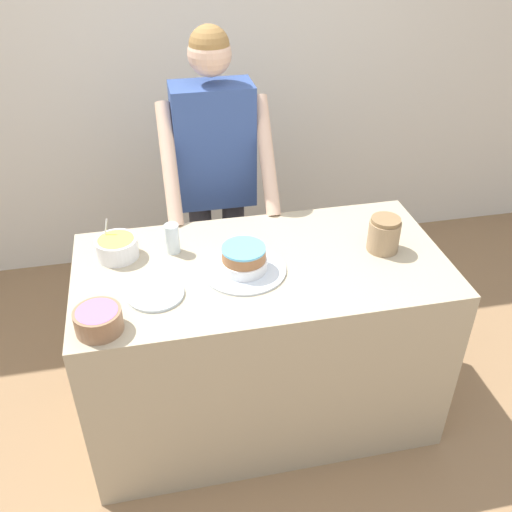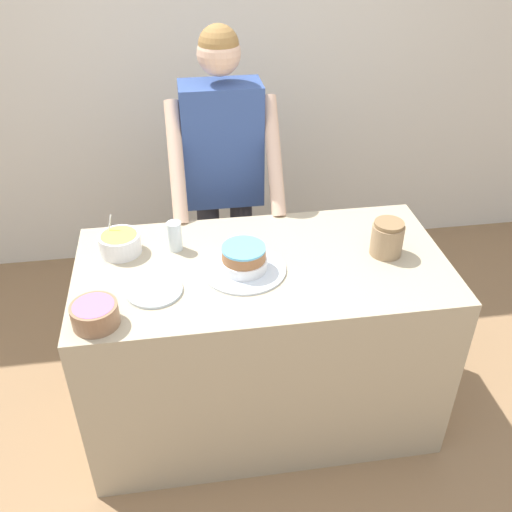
{
  "view_description": "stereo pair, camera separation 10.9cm",
  "coord_description": "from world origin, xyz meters",
  "px_view_note": "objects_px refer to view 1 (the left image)",
  "views": [
    {
      "loc": [
        -0.43,
        -1.54,
        2.29
      ],
      "look_at": [
        -0.03,
        0.36,
        0.97
      ],
      "focal_mm": 40.0,
      "sensor_mm": 36.0,
      "label": 1
    },
    {
      "loc": [
        -0.32,
        -1.56,
        2.29
      ],
      "look_at": [
        -0.03,
        0.36,
        0.97
      ],
      "focal_mm": 40.0,
      "sensor_mm": 36.0,
      "label": 2
    }
  ],
  "objects_px": {
    "frosting_bowl_yellow": "(117,247)",
    "stoneware_jar": "(384,234)",
    "cake": "(244,261)",
    "ceramic_plate": "(156,294)",
    "drinking_glass": "(172,238)",
    "person_baker": "(215,164)",
    "frosting_bowl_purple": "(98,320)"
  },
  "relations": [
    {
      "from": "frosting_bowl_purple",
      "to": "ceramic_plate",
      "type": "height_order",
      "value": "frosting_bowl_purple"
    },
    {
      "from": "stoneware_jar",
      "to": "ceramic_plate",
      "type": "bearing_deg",
      "value": -172.74
    },
    {
      "from": "person_baker",
      "to": "frosting_bowl_yellow",
      "type": "bearing_deg",
      "value": -133.07
    },
    {
      "from": "person_baker",
      "to": "stoneware_jar",
      "type": "relative_size",
      "value": 10.92
    },
    {
      "from": "cake",
      "to": "ceramic_plate",
      "type": "height_order",
      "value": "cake"
    },
    {
      "from": "ceramic_plate",
      "to": "frosting_bowl_yellow",
      "type": "bearing_deg",
      "value": 114.81
    },
    {
      "from": "frosting_bowl_yellow",
      "to": "ceramic_plate",
      "type": "bearing_deg",
      "value": -65.19
    },
    {
      "from": "person_baker",
      "to": "ceramic_plate",
      "type": "relative_size",
      "value": 7.64
    },
    {
      "from": "stoneware_jar",
      "to": "frosting_bowl_yellow",
      "type": "bearing_deg",
      "value": 170.99
    },
    {
      "from": "person_baker",
      "to": "drinking_glass",
      "type": "xyz_separation_m",
      "value": [
        -0.27,
        -0.55,
        -0.07
      ]
    },
    {
      "from": "person_baker",
      "to": "ceramic_plate",
      "type": "xyz_separation_m",
      "value": [
        -0.37,
        -0.85,
        -0.13
      ]
    },
    {
      "from": "person_baker",
      "to": "drinking_glass",
      "type": "distance_m",
      "value": 0.62
    },
    {
      "from": "ceramic_plate",
      "to": "stoneware_jar",
      "type": "xyz_separation_m",
      "value": [
        1.0,
        0.13,
        0.07
      ]
    },
    {
      "from": "person_baker",
      "to": "frosting_bowl_purple",
      "type": "relative_size",
      "value": 9.83
    },
    {
      "from": "person_baker",
      "to": "cake",
      "type": "height_order",
      "value": "person_baker"
    },
    {
      "from": "frosting_bowl_purple",
      "to": "ceramic_plate",
      "type": "relative_size",
      "value": 0.78
    },
    {
      "from": "person_baker",
      "to": "stoneware_jar",
      "type": "xyz_separation_m",
      "value": [
        0.63,
        -0.72,
        -0.06
      ]
    },
    {
      "from": "frosting_bowl_purple",
      "to": "frosting_bowl_yellow",
      "type": "xyz_separation_m",
      "value": [
        0.07,
        0.47,
        0.0
      ]
    },
    {
      "from": "drinking_glass",
      "to": "ceramic_plate",
      "type": "distance_m",
      "value": 0.32
    },
    {
      "from": "ceramic_plate",
      "to": "cake",
      "type": "bearing_deg",
      "value": 14.07
    },
    {
      "from": "frosting_bowl_yellow",
      "to": "ceramic_plate",
      "type": "relative_size",
      "value": 0.8
    },
    {
      "from": "frosting_bowl_purple",
      "to": "frosting_bowl_yellow",
      "type": "bearing_deg",
      "value": 81.66
    },
    {
      "from": "person_baker",
      "to": "stoneware_jar",
      "type": "height_order",
      "value": "person_baker"
    },
    {
      "from": "frosting_bowl_purple",
      "to": "stoneware_jar",
      "type": "height_order",
      "value": "stoneware_jar"
    },
    {
      "from": "frosting_bowl_purple",
      "to": "drinking_glass",
      "type": "distance_m",
      "value": 0.55
    },
    {
      "from": "cake",
      "to": "stoneware_jar",
      "type": "bearing_deg",
      "value": 3.11
    },
    {
      "from": "cake",
      "to": "drinking_glass",
      "type": "relative_size",
      "value": 2.65
    },
    {
      "from": "frosting_bowl_yellow",
      "to": "stoneware_jar",
      "type": "relative_size",
      "value": 1.15
    },
    {
      "from": "person_baker",
      "to": "drinking_glass",
      "type": "relative_size",
      "value": 12.82
    },
    {
      "from": "cake",
      "to": "frosting_bowl_yellow",
      "type": "height_order",
      "value": "frosting_bowl_yellow"
    },
    {
      "from": "drinking_glass",
      "to": "ceramic_plate",
      "type": "height_order",
      "value": "drinking_glass"
    },
    {
      "from": "cake",
      "to": "stoneware_jar",
      "type": "xyz_separation_m",
      "value": [
        0.63,
        0.03,
        0.03
      ]
    }
  ]
}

